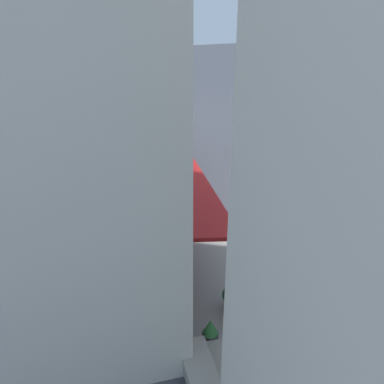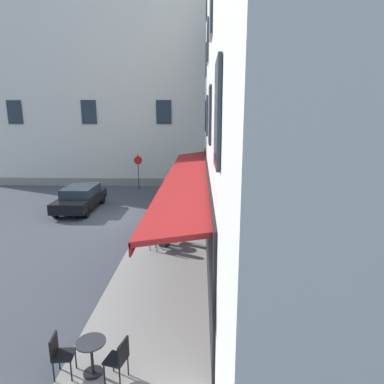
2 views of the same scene
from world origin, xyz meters
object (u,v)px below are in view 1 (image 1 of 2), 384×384
potted_plant_by_steps (275,342)px  parked_car_black (350,215)px  seated_companion_in_blue (179,167)px  cafe_chair_black_facing_street (173,181)px  seated_patron_in_grey (174,175)px  potted_plant_entrance_right (231,297)px  cafe_chair_black_corner_right (180,168)px  cafe_table_mid_terrace (176,175)px  cafe_chair_black_under_awning (172,119)px  cafe_chair_black_back_row (151,120)px  potted_plant_entrance_left (210,333)px  cafe_table_near_entrance (162,121)px

potted_plant_by_steps → parked_car_black: bearing=133.0°
potted_plant_by_steps → seated_companion_in_blue: bearing=-179.2°
cafe_chair_black_facing_street → seated_patron_in_grey: bearing=155.1°
potted_plant_entrance_right → cafe_chair_black_corner_right: bearing=176.9°
cafe_chair_black_corner_right → potted_plant_by_steps: bearing=0.2°
seated_companion_in_blue → potted_plant_entrance_right: bearing=-2.5°
potted_plant_by_steps → parked_car_black: parked_car_black is taller
cafe_chair_black_corner_right → cafe_table_mid_terrace: bearing=-29.5°
seated_patron_in_grey → seated_companion_in_blue: size_ratio=0.99×
cafe_table_mid_terrace → cafe_chair_black_facing_street: size_ratio=0.82×
potted_plant_entrance_right → seated_patron_in_grey: bearing=-179.8°
cafe_chair_black_under_awning → seated_companion_in_blue: bearing=-9.8°
cafe_chair_black_corner_right → potted_plant_by_steps: 10.36m
cafe_chair_black_under_awning → cafe_chair_black_corner_right: bearing=-9.1°
cafe_chair_black_under_awning → seated_companion_in_blue: (6.61, -1.14, 0.16)m
seated_patron_in_grey → potted_plant_by_steps: (9.43, 0.52, -0.17)m
potted_plant_entrance_right → parked_car_black: bearing=116.5°
cafe_chair_black_back_row → cafe_table_mid_terrace: 7.08m
cafe_chair_black_under_awning → cafe_table_mid_terrace: cafe_chair_black_under_awning is taller
cafe_chair_black_back_row → potted_plant_entrance_left: cafe_chair_black_back_row is taller
seated_patron_in_grey → cafe_chair_black_back_row: bearing=177.8°
cafe_chair_black_facing_street → potted_plant_entrance_right: (7.32, 0.12, -0.11)m
cafe_chair_black_back_row → potted_plant_entrance_right: bearing=-1.0°
cafe_table_near_entrance → potted_plant_by_steps: 16.72m
cafe_chair_black_facing_street → parked_car_black: size_ratio=0.21×
cafe_chair_black_back_row → cafe_chair_black_corner_right: 6.53m
parked_car_black → potted_plant_entrance_left: bearing=-59.1°
cafe_chair_black_facing_street → seated_patron_in_grey: (-0.20, 0.09, 0.15)m
potted_plant_entrance_left → potted_plant_by_steps: (0.80, 1.46, 0.10)m
cafe_chair_black_back_row → potted_plant_entrance_left: 16.13m
seated_companion_in_blue → potted_plant_by_steps: seated_companion_in_blue is taller
cafe_chair_black_under_awning → potted_plant_entrance_right: cafe_chair_black_under_awning is taller
cafe_table_mid_terrace → seated_companion_in_blue: seated_companion_in_blue is taller
cafe_chair_black_facing_street → potted_plant_entrance_right: size_ratio=1.15×
seated_patron_in_grey → parked_car_black: bearing=48.8°
cafe_table_mid_terrace → cafe_chair_black_corner_right: size_ratio=0.82×
cafe_chair_black_under_awning → cafe_chair_black_corner_right: (6.43, -1.03, 0.00)m
cafe_chair_black_facing_street → cafe_table_mid_terrace: bearing=155.1°
cafe_chair_black_corner_right → seated_companion_in_blue: size_ratio=0.69×
cafe_table_near_entrance → seated_companion_in_blue: bearing=-4.5°
potted_plant_entrance_left → potted_plant_entrance_right: size_ratio=1.10×
cafe_table_near_entrance → seated_patron_in_grey: 7.35m
cafe_table_near_entrance → cafe_chair_black_corner_right: bearing=-3.6°
cafe_table_mid_terrace → parked_car_black: 7.42m
cafe_table_near_entrance → cafe_chair_black_facing_street: size_ratio=0.82×
potted_plant_by_steps → cafe_table_mid_terrace: bearing=-178.0°
potted_plant_entrance_left → potted_plant_by_steps: potted_plant_by_steps is taller
potted_plant_entrance_left → parked_car_black: 7.48m
cafe_chair_black_facing_street → potted_plant_by_steps: (9.23, 0.61, -0.02)m
cafe_table_near_entrance → cafe_chair_black_corner_right: size_ratio=0.82×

